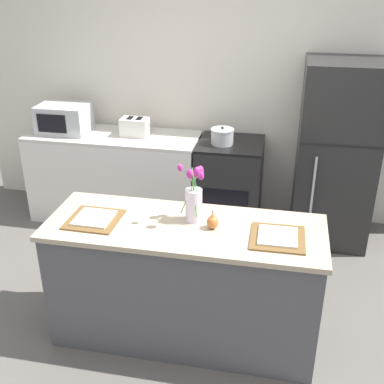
{
  "coord_description": "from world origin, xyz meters",
  "views": [
    {
      "loc": [
        0.58,
        -2.62,
        2.4
      ],
      "look_at": [
        0.0,
        0.25,
        1.0
      ],
      "focal_mm": 45.0,
      "sensor_mm": 36.0,
      "label": 1
    }
  ],
  "objects_px": {
    "flower_vase": "(194,200)",
    "plate_setting_right": "(278,237)",
    "refrigerator": "(336,155)",
    "microwave": "(64,118)",
    "cooking_pot": "(222,136)",
    "stove_range": "(229,186)",
    "plate_setting_left": "(94,219)",
    "pear_figurine": "(213,221)",
    "toaster": "(135,127)"
  },
  "relations": [
    {
      "from": "flower_vase",
      "to": "cooking_pot",
      "type": "bearing_deg",
      "value": 90.94
    },
    {
      "from": "refrigerator",
      "to": "plate_setting_left",
      "type": "bearing_deg",
      "value": -134.88
    },
    {
      "from": "toaster",
      "to": "cooking_pot",
      "type": "height_order",
      "value": "toaster"
    },
    {
      "from": "refrigerator",
      "to": "pear_figurine",
      "type": "bearing_deg",
      "value": -118.48
    },
    {
      "from": "plate_setting_right",
      "to": "toaster",
      "type": "distance_m",
      "value": 2.2
    },
    {
      "from": "pear_figurine",
      "to": "plate_setting_right",
      "type": "xyz_separation_m",
      "value": [
        0.41,
        -0.05,
        -0.04
      ]
    },
    {
      "from": "plate_setting_left",
      "to": "stove_range",
      "type": "bearing_deg",
      "value": 67.23
    },
    {
      "from": "flower_vase",
      "to": "pear_figurine",
      "type": "bearing_deg",
      "value": -29.65
    },
    {
      "from": "plate_setting_right",
      "to": "microwave",
      "type": "relative_size",
      "value": 0.69
    },
    {
      "from": "microwave",
      "to": "plate_setting_left",
      "type": "bearing_deg",
      "value": -59.83
    },
    {
      "from": "refrigerator",
      "to": "toaster",
      "type": "bearing_deg",
      "value": 179.26
    },
    {
      "from": "refrigerator",
      "to": "cooking_pot",
      "type": "height_order",
      "value": "refrigerator"
    },
    {
      "from": "cooking_pot",
      "to": "microwave",
      "type": "distance_m",
      "value": 1.57
    },
    {
      "from": "stove_range",
      "to": "plate_setting_left",
      "type": "distance_m",
      "value": 1.84
    },
    {
      "from": "stove_range",
      "to": "plate_setting_left",
      "type": "bearing_deg",
      "value": -112.77
    },
    {
      "from": "toaster",
      "to": "microwave",
      "type": "distance_m",
      "value": 0.72
    },
    {
      "from": "stove_range",
      "to": "refrigerator",
      "type": "distance_m",
      "value": 1.03
    },
    {
      "from": "plate_setting_right",
      "to": "stove_range",
      "type": "bearing_deg",
      "value": 106.62
    },
    {
      "from": "plate_setting_right",
      "to": "toaster",
      "type": "height_order",
      "value": "toaster"
    },
    {
      "from": "plate_setting_left",
      "to": "cooking_pot",
      "type": "xyz_separation_m",
      "value": [
        0.62,
        1.6,
        0.07
      ]
    },
    {
      "from": "stove_range",
      "to": "pear_figurine",
      "type": "height_order",
      "value": "pear_figurine"
    },
    {
      "from": "pear_figurine",
      "to": "plate_setting_left",
      "type": "relative_size",
      "value": 0.37
    },
    {
      "from": "refrigerator",
      "to": "stove_range",
      "type": "bearing_deg",
      "value": -179.96
    },
    {
      "from": "plate_setting_right",
      "to": "cooking_pot",
      "type": "distance_m",
      "value": 1.7
    },
    {
      "from": "toaster",
      "to": "microwave",
      "type": "xyz_separation_m",
      "value": [
        -0.71,
        -0.03,
        0.05
      ]
    },
    {
      "from": "stove_range",
      "to": "microwave",
      "type": "bearing_deg",
      "value": -179.98
    },
    {
      "from": "plate_setting_left",
      "to": "refrigerator",
      "type": "bearing_deg",
      "value": 45.12
    },
    {
      "from": "plate_setting_left",
      "to": "microwave",
      "type": "xyz_separation_m",
      "value": [
        -0.96,
        1.65,
        0.13
      ]
    },
    {
      "from": "plate_setting_right",
      "to": "toaster",
      "type": "bearing_deg",
      "value": 130.46
    },
    {
      "from": "stove_range",
      "to": "pear_figurine",
      "type": "relative_size",
      "value": 7.21
    },
    {
      "from": "plate_setting_left",
      "to": "microwave",
      "type": "relative_size",
      "value": 0.69
    },
    {
      "from": "refrigerator",
      "to": "plate_setting_left",
      "type": "height_order",
      "value": "refrigerator"
    },
    {
      "from": "stove_range",
      "to": "flower_vase",
      "type": "bearing_deg",
      "value": -91.98
    },
    {
      "from": "cooking_pot",
      "to": "plate_setting_right",
      "type": "bearing_deg",
      "value": -70.38
    },
    {
      "from": "refrigerator",
      "to": "plate_setting_left",
      "type": "distance_m",
      "value": 2.33
    },
    {
      "from": "refrigerator",
      "to": "microwave",
      "type": "relative_size",
      "value": 3.49
    },
    {
      "from": "refrigerator",
      "to": "microwave",
      "type": "distance_m",
      "value": 2.61
    },
    {
      "from": "stove_range",
      "to": "pear_figurine",
      "type": "distance_m",
      "value": 1.67
    },
    {
      "from": "flower_vase",
      "to": "pear_figurine",
      "type": "xyz_separation_m",
      "value": [
        0.14,
        -0.08,
        -0.1
      ]
    },
    {
      "from": "pear_figurine",
      "to": "toaster",
      "type": "relative_size",
      "value": 0.44
    },
    {
      "from": "refrigerator",
      "to": "cooking_pot",
      "type": "xyz_separation_m",
      "value": [
        -1.03,
        -0.05,
        0.12
      ]
    },
    {
      "from": "flower_vase",
      "to": "cooking_pot",
      "type": "relative_size",
      "value": 1.95
    },
    {
      "from": "pear_figurine",
      "to": "microwave",
      "type": "bearing_deg",
      "value": 137.32
    },
    {
      "from": "stove_range",
      "to": "flower_vase",
      "type": "distance_m",
      "value": 1.63
    },
    {
      "from": "pear_figurine",
      "to": "cooking_pot",
      "type": "bearing_deg",
      "value": 95.89
    },
    {
      "from": "flower_vase",
      "to": "plate_setting_right",
      "type": "relative_size",
      "value": 1.24
    },
    {
      "from": "stove_range",
      "to": "flower_vase",
      "type": "relative_size",
      "value": 2.16
    },
    {
      "from": "pear_figurine",
      "to": "microwave",
      "type": "height_order",
      "value": "microwave"
    },
    {
      "from": "stove_range",
      "to": "microwave",
      "type": "xyz_separation_m",
      "value": [
        -1.65,
        -0.0,
        0.58
      ]
    },
    {
      "from": "refrigerator",
      "to": "microwave",
      "type": "bearing_deg",
      "value": -179.97
    }
  ]
}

